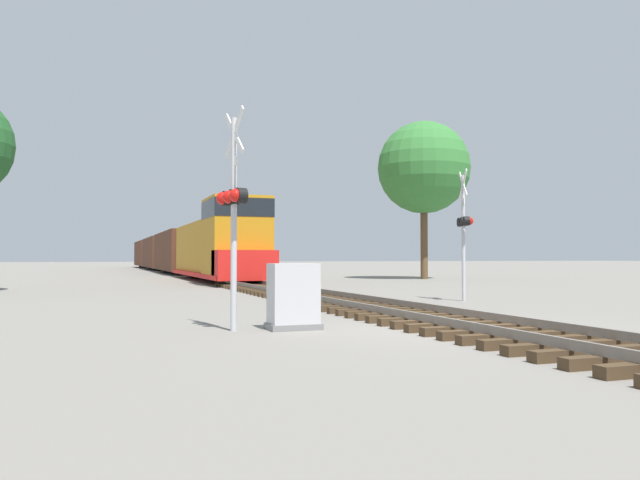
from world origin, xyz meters
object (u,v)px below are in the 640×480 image
crossing_signal_far (464,225)px  crossing_signal_near (232,203)px  relay_cabinet (293,297)px  tree_mid_background (424,168)px  freight_train (170,252)px

crossing_signal_far → crossing_signal_near: bearing=139.8°
crossing_signal_near → relay_cabinet: 2.21m
crossing_signal_near → tree_mid_background: bearing=133.5°
freight_train → crossing_signal_far: (4.55, -44.60, 0.54)m
freight_train → crossing_signal_far: bearing=-84.2°
crossing_signal_far → relay_cabinet: (-7.68, -5.78, -1.84)m
freight_train → crossing_signal_near: bearing=-94.9°
crossing_signal_near → crossing_signal_far: crossing_signal_near is taller
tree_mid_background → freight_train: bearing=117.6°
freight_train → crossing_signal_near: size_ratio=15.86×
crossing_signal_near → relay_cabinet: crossing_signal_near is taller
crossing_signal_near → crossing_signal_far: 10.54m
crossing_signal_near → crossing_signal_far: size_ratio=1.01×
freight_train → crossing_signal_far: freight_train is taller
crossing_signal_near → crossing_signal_far: (8.89, 5.66, -0.00)m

